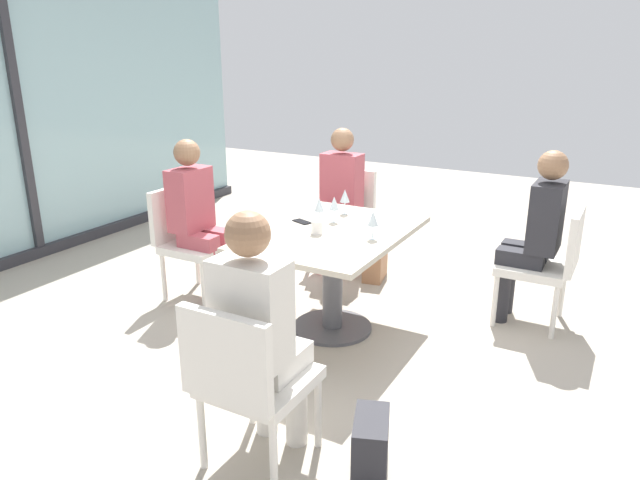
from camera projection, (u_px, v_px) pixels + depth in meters
The scene contains 19 objects.
ground_plane at pixel (332, 328), 4.18m from camera, with size 12.00×12.00×0.00m, color #A89E8E.
window_wall_backdrop at pixel (19, 129), 5.27m from camera, with size 5.90×0.10×2.70m.
dining_table_main at pixel (333, 255), 4.01m from camera, with size 1.32×0.92×0.73m.
chair_side_end at pixel (247, 377), 2.64m from camera, with size 0.50×0.46×0.87m.
chair_far_right at pixel (344, 213), 5.25m from camera, with size 0.50×0.46×0.87m.
chair_near_window at pixel (188, 236), 4.62m from camera, with size 0.46×0.51×0.87m.
chair_front_right at pixel (549, 260), 4.10m from camera, with size 0.46×0.50×0.87m.
person_side_end at pixel (259, 327), 2.67m from camera, with size 0.39×0.34×1.26m.
person_far_right at pixel (339, 194), 5.10m from camera, with size 0.39×0.34×1.26m.
person_near_window at pixel (197, 213), 4.51m from camera, with size 0.34×0.39×1.26m.
person_front_right at pixel (536, 230), 4.09m from camera, with size 0.34×0.39×1.26m.
wine_glass_0 at pixel (373, 219), 3.75m from camera, with size 0.07×0.07×0.18m.
wine_glass_1 at pixel (319, 205), 4.09m from camera, with size 0.07×0.07×0.18m.
wine_glass_2 at pixel (334, 204), 4.12m from camera, with size 0.07×0.07×0.18m.
wine_glass_3 at pixel (345, 196), 4.33m from camera, with size 0.07×0.07×0.18m.
coffee_cup at pixel (317, 227), 3.88m from camera, with size 0.08×0.08×0.09m, color white.
cell_phone_on_table at pixel (302, 222), 4.15m from camera, with size 0.07×0.14×0.01m, color black.
handbag_0 at pixel (371, 444), 2.75m from camera, with size 0.30×0.16×0.28m, color #232328.
handbag_1 at pixel (375, 263), 5.05m from camera, with size 0.30×0.16×0.28m, color #A3704C.
Camera 1 is at (-3.35, -1.75, 1.91)m, focal length 32.91 mm.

